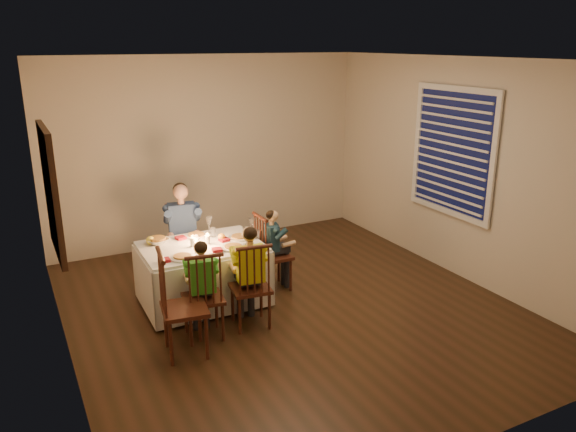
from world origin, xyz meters
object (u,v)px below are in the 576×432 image
chair_extra (187,353)px  child_green (205,336)px  dining_table (202,262)px  child_yellow (251,325)px  chair_near_right (251,325)px  adult (186,278)px  chair_adult (186,278)px  child_teal (274,288)px  chair_near_left (205,336)px  chair_end (274,288)px  serving_bowl (158,241)px

chair_extra → child_green: (0.25, 0.21, 0.00)m
dining_table → child_yellow: bearing=-69.4°
chair_near_right → adult: 1.46m
chair_adult → child_yellow: 1.46m
chair_near_right → child_teal: (0.59, 0.69, 0.00)m
child_teal → chair_near_right: bearing=139.3°
dining_table → child_teal: bearing=-0.6°
chair_near_left → child_green: bearing=-0.0°
chair_near_right → chair_extra: 0.78m
chair_adult → child_teal: (0.83, -0.75, 0.00)m
chair_adult → chair_end: bearing=-31.7°
dining_table → chair_extra: bearing=-117.0°
dining_table → child_yellow: dining_table is taller
child_green → chair_extra: bearing=48.8°
child_teal → chair_extra: bearing=124.1°
chair_near_right → child_teal: bearing=-122.7°
chair_end → serving_bowl: serving_bowl is taller
chair_extra → child_teal: bearing=-47.8°
child_yellow → chair_near_right: bearing=-0.0°
child_yellow → child_teal: bearing=-122.7°
chair_near_left → child_teal: 1.29m
chair_near_left → serving_bowl: 1.22m
chair_near_left → child_green: 0.00m
adult → chair_end: bearing=-31.7°
dining_table → serving_bowl: bearing=147.2°
chair_adult → child_yellow: bearing=-70.3°
chair_near_left → chair_near_right: bearing=-171.1°
child_green → child_teal: (1.09, 0.70, 0.00)m
dining_table → chair_adult: 0.87m
chair_near_left → dining_table: bearing=-100.4°
chair_near_left → chair_extra: size_ratio=0.90×
chair_adult → chair_near_right: (0.24, -1.44, 0.00)m
dining_table → child_yellow: size_ratio=1.24×
dining_table → child_green: bearing=-107.8°
child_green → child_teal: 1.29m
chair_end → chair_near_right: bearing=139.3°
chair_end → child_yellow: bearing=139.3°
chair_near_left → adult: 1.47m
chair_end → adult: adult is taller
dining_table → chair_near_right: (0.26, -0.71, -0.48)m
chair_adult → chair_extra: size_ratio=0.90×
dining_table → child_yellow: 0.89m
chair_adult → child_green: bearing=-89.9°
chair_extra → chair_adult: bearing=-9.0°
chair_near_left → chair_end: size_ratio=1.00×
dining_table → chair_extra: (-0.49, -0.93, -0.48)m
chair_near_left → adult: bearing=-92.0°
chair_end → child_teal: (0.00, 0.00, 0.00)m
chair_near_left → chair_end: (1.09, 0.70, 0.00)m
chair_near_left → serving_bowl: size_ratio=4.07×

